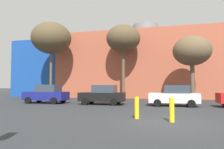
# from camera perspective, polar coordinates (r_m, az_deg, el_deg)

# --- Properties ---
(ground_plane) EXTENTS (200.00, 200.00, 0.00)m
(ground_plane) POSITION_cam_1_polar(r_m,az_deg,el_deg) (10.60, 14.88, -12.46)
(ground_plane) COLOR #2D3033
(building_backdrop) EXTENTS (41.92, 11.65, 11.51)m
(building_backdrop) POSITION_cam_1_polar(r_m,az_deg,el_deg) (33.79, 9.24, 2.01)
(building_backdrop) COLOR #B2563D
(building_backdrop) RESTS_ON ground_plane
(parked_car_0) EXTENTS (4.25, 2.09, 1.84)m
(parked_car_0) POSITION_cam_1_polar(r_m,az_deg,el_deg) (21.73, -17.45, -5.10)
(parked_car_0) COLOR navy
(parked_car_0) RESTS_ON ground_plane
(parked_car_1) EXTENTS (4.14, 2.03, 1.79)m
(parked_car_1) POSITION_cam_1_polar(r_m,az_deg,el_deg) (19.37, -2.58, -5.58)
(parked_car_1) COLOR black
(parked_car_1) RESTS_ON ground_plane
(parked_car_2) EXTENTS (4.11, 2.02, 1.78)m
(parked_car_2) POSITION_cam_1_polar(r_m,az_deg,el_deg) (18.59, 16.70, -5.58)
(parked_car_2) COLOR white
(parked_car_2) RESTS_ON ground_plane
(bare_tree_0) EXTENTS (4.28, 4.28, 9.39)m
(bare_tree_0) POSITION_cam_1_polar(r_m,az_deg,el_deg) (26.64, 3.10, 9.71)
(bare_tree_0) COLOR brown
(bare_tree_0) RESTS_ON ground_plane
(bare_tree_1) EXTENTS (5.18, 5.18, 10.07)m
(bare_tree_1) POSITION_cam_1_polar(r_m,az_deg,el_deg) (28.98, -16.26, 9.48)
(bare_tree_1) COLOR brown
(bare_tree_1) RESTS_ON ground_plane
(bare_tree_2) EXTENTS (4.06, 4.06, 7.14)m
(bare_tree_2) POSITION_cam_1_polar(r_m,az_deg,el_deg) (24.24, 21.05, 5.97)
(bare_tree_2) COLOR brown
(bare_tree_2) RESTS_ON ground_plane
(bollard_yellow_0) EXTENTS (0.24, 0.24, 1.15)m
(bollard_yellow_0) POSITION_cam_1_polar(r_m,az_deg,el_deg) (11.24, 6.79, -9.02)
(bollard_yellow_0) COLOR yellow
(bollard_yellow_0) RESTS_ON ground_plane
(bollard_yellow_1) EXTENTS (0.24, 0.24, 1.18)m
(bollard_yellow_1) POSITION_cam_1_polar(r_m,az_deg,el_deg) (10.51, 16.07, -9.26)
(bollard_yellow_1) COLOR yellow
(bollard_yellow_1) RESTS_ON ground_plane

